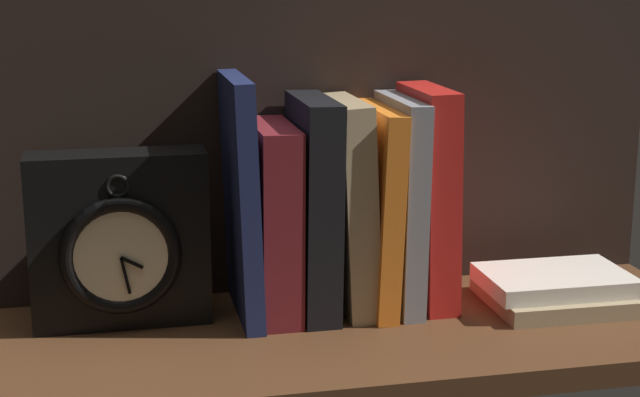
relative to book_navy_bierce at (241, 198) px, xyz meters
The scene contains 11 objects.
ground_plane 19.13cm from the book_navy_bierce, 28.04° to the right, with size 75.95×29.23×2.50cm, color #4C2D19.
back_panel 15.87cm from the book_navy_bierce, 34.25° to the left, with size 75.95×1.20×40.46cm, color black.
book_navy_bierce is the anchor object (origin of this frame).
book_maroon_dawkins 4.24cm from the book_navy_bierce, ahead, with size 4.17×13.31×20.33cm, color maroon.
book_black_skeptic 7.72cm from the book_navy_bierce, ahead, with size 3.69×13.60×22.97cm, color black.
book_tan_shortstories 11.50cm from the book_navy_bierce, ahead, with size 3.28×12.88×22.66cm, color tan.
book_orange_pandolfini 14.62cm from the book_navy_bierce, ahead, with size 2.32×14.53×21.80cm, color orange.
book_gray_chess 17.23cm from the book_navy_bierce, ahead, with size 2.41×13.85×22.70cm, color gray.
book_red_requiem 20.42cm from the book_navy_bierce, ahead, with size 3.45×12.32×23.71cm, color red.
framed_clock 13.09cm from the book_navy_bierce, behind, with size 18.02×6.74×18.02cm.
book_stack_side 35.73cm from the book_navy_bierce, ahead, with size 15.78×13.58×3.71cm.
Camera 1 is at (-24.60, -91.47, 36.47)cm, focal length 54.60 mm.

